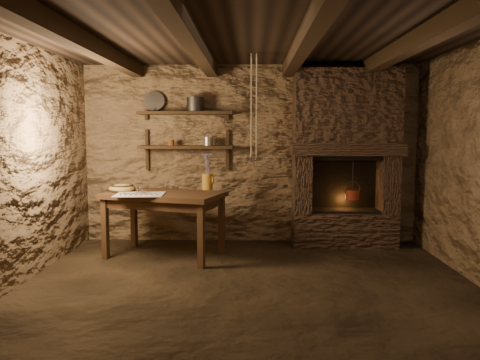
{
  "coord_description": "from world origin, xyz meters",
  "views": [
    {
      "loc": [
        0.03,
        -4.38,
        1.51
      ],
      "look_at": [
        -0.11,
        0.9,
        0.96
      ],
      "focal_mm": 35.0,
      "sensor_mm": 36.0,
      "label": 1
    }
  ],
  "objects_px": {
    "red_pot": "(352,194)",
    "iron_stockpot": "(195,105)",
    "wooden_bowl": "(122,188)",
    "work_table": "(164,222)",
    "stoneware_jug": "(208,174)"
  },
  "relations": [
    {
      "from": "red_pot",
      "to": "iron_stockpot",
      "type": "bearing_deg",
      "value": 176.67
    },
    {
      "from": "stoneware_jug",
      "to": "red_pot",
      "type": "height_order",
      "value": "stoneware_jug"
    },
    {
      "from": "wooden_bowl",
      "to": "iron_stockpot",
      "type": "xyz_separation_m",
      "value": [
        0.83,
        0.62,
        1.04
      ]
    },
    {
      "from": "iron_stockpot",
      "to": "stoneware_jug",
      "type": "bearing_deg",
      "value": -64.34
    },
    {
      "from": "wooden_bowl",
      "to": "iron_stockpot",
      "type": "relative_size",
      "value": 1.43
    },
    {
      "from": "iron_stockpot",
      "to": "red_pot",
      "type": "distance_m",
      "value": 2.37
    },
    {
      "from": "wooden_bowl",
      "to": "work_table",
      "type": "bearing_deg",
      "value": -9.02
    },
    {
      "from": "iron_stockpot",
      "to": "red_pot",
      "type": "xyz_separation_m",
      "value": [
        2.06,
        -0.12,
        -1.16
      ]
    },
    {
      "from": "work_table",
      "to": "iron_stockpot",
      "type": "relative_size",
      "value": 6.95
    },
    {
      "from": "stoneware_jug",
      "to": "wooden_bowl",
      "type": "xyz_separation_m",
      "value": [
        -1.02,
        -0.21,
        -0.16
      ]
    },
    {
      "from": "work_table",
      "to": "iron_stockpot",
      "type": "xyz_separation_m",
      "value": [
        0.3,
        0.7,
        1.43
      ]
    },
    {
      "from": "work_table",
      "to": "red_pot",
      "type": "distance_m",
      "value": 2.45
    },
    {
      "from": "red_pot",
      "to": "stoneware_jug",
      "type": "bearing_deg",
      "value": -171.31
    },
    {
      "from": "wooden_bowl",
      "to": "red_pot",
      "type": "relative_size",
      "value": 0.58
    },
    {
      "from": "stoneware_jug",
      "to": "wooden_bowl",
      "type": "relative_size",
      "value": 1.47
    }
  ]
}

